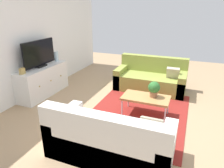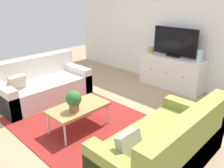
{
  "view_description": "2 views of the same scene",
  "coord_description": "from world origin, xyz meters",
  "px_view_note": "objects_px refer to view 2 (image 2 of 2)",
  "views": [
    {
      "loc": [
        -3.66,
        -1.04,
        2.07
      ],
      "look_at": [
        0.0,
        0.43,
        0.56
      ],
      "focal_mm": 32.9,
      "sensor_mm": 36.0,
      "label": 1
    },
    {
      "loc": [
        2.54,
        -2.19,
        1.99
      ],
      "look_at": [
        0.0,
        0.43,
        0.56
      ],
      "focal_mm": 36.87,
      "sensor_mm": 36.0,
      "label": 2
    }
  ],
  "objects_px": {
    "tv_console": "(171,72)",
    "potted_plant": "(74,100)",
    "flat_screen_tv": "(175,42)",
    "mantel_clock": "(151,50)",
    "couch_right_side": "(167,149)",
    "coffee_table": "(79,108)",
    "couch_left_side": "(42,86)",
    "glass_vase": "(200,56)"
  },
  "relations": [
    {
      "from": "tv_console",
      "to": "potted_plant",
      "type": "bearing_deg",
      "value": -90.4
    },
    {
      "from": "flat_screen_tv",
      "to": "mantel_clock",
      "type": "relative_size",
      "value": 7.8
    },
    {
      "from": "couch_right_side",
      "to": "coffee_table",
      "type": "height_order",
      "value": "couch_right_side"
    },
    {
      "from": "coffee_table",
      "to": "flat_screen_tv",
      "type": "xyz_separation_m",
      "value": [
        0.09,
        2.58,
        0.66
      ]
    },
    {
      "from": "mantel_clock",
      "to": "potted_plant",
      "type": "bearing_deg",
      "value": -77.86
    },
    {
      "from": "flat_screen_tv",
      "to": "couch_right_side",
      "type": "bearing_deg",
      "value": -60.4
    },
    {
      "from": "couch_left_side",
      "to": "flat_screen_tv",
      "type": "bearing_deg",
      "value": 57.65
    },
    {
      "from": "couch_right_side",
      "to": "mantel_clock",
      "type": "bearing_deg",
      "value": 129.52
    },
    {
      "from": "potted_plant",
      "to": "flat_screen_tv",
      "type": "height_order",
      "value": "flat_screen_tv"
    },
    {
      "from": "glass_vase",
      "to": "mantel_clock",
      "type": "height_order",
      "value": "glass_vase"
    },
    {
      "from": "coffee_table",
      "to": "flat_screen_tv",
      "type": "distance_m",
      "value": 2.67
    },
    {
      "from": "tv_console",
      "to": "couch_left_side",
      "type": "bearing_deg",
      "value": -122.56
    },
    {
      "from": "tv_console",
      "to": "mantel_clock",
      "type": "height_order",
      "value": "mantel_clock"
    },
    {
      "from": "couch_right_side",
      "to": "coffee_table",
      "type": "bearing_deg",
      "value": -172.6
    },
    {
      "from": "flat_screen_tv",
      "to": "coffee_table",
      "type": "bearing_deg",
      "value": -91.95
    },
    {
      "from": "potted_plant",
      "to": "glass_vase",
      "type": "bearing_deg",
      "value": 77.1
    },
    {
      "from": "potted_plant",
      "to": "tv_console",
      "type": "xyz_separation_m",
      "value": [
        0.02,
        2.7,
        -0.21
      ]
    },
    {
      "from": "coffee_table",
      "to": "tv_console",
      "type": "distance_m",
      "value": 2.56
    },
    {
      "from": "couch_right_side",
      "to": "mantel_clock",
      "type": "distance_m",
      "value": 3.12
    },
    {
      "from": "mantel_clock",
      "to": "coffee_table",
      "type": "bearing_deg",
      "value": -78.73
    },
    {
      "from": "tv_console",
      "to": "flat_screen_tv",
      "type": "bearing_deg",
      "value": 90.0
    },
    {
      "from": "couch_right_side",
      "to": "potted_plant",
      "type": "distance_m",
      "value": 1.45
    },
    {
      "from": "couch_left_side",
      "to": "tv_console",
      "type": "distance_m",
      "value": 2.82
    },
    {
      "from": "glass_vase",
      "to": "mantel_clock",
      "type": "xyz_separation_m",
      "value": [
        -1.2,
        0.0,
        -0.06
      ]
    },
    {
      "from": "coffee_table",
      "to": "mantel_clock",
      "type": "bearing_deg",
      "value": 101.27
    },
    {
      "from": "couch_left_side",
      "to": "glass_vase",
      "type": "distance_m",
      "value": 3.23
    },
    {
      "from": "tv_console",
      "to": "glass_vase",
      "type": "relative_size",
      "value": 5.8
    },
    {
      "from": "tv_console",
      "to": "flat_screen_tv",
      "type": "height_order",
      "value": "flat_screen_tv"
    },
    {
      "from": "couch_right_side",
      "to": "mantel_clock",
      "type": "xyz_separation_m",
      "value": [
        -1.96,
        2.37,
        0.5
      ]
    },
    {
      "from": "tv_console",
      "to": "couch_right_side",
      "type": "bearing_deg",
      "value": -60.2
    },
    {
      "from": "coffee_table",
      "to": "flat_screen_tv",
      "type": "height_order",
      "value": "flat_screen_tv"
    },
    {
      "from": "couch_right_side",
      "to": "potted_plant",
      "type": "relative_size",
      "value": 5.64
    },
    {
      "from": "coffee_table",
      "to": "potted_plant",
      "type": "xyz_separation_m",
      "value": [
        0.07,
        -0.13,
        0.2
      ]
    },
    {
      "from": "coffee_table",
      "to": "potted_plant",
      "type": "bearing_deg",
      "value": -62.49
    },
    {
      "from": "potted_plant",
      "to": "tv_console",
      "type": "bearing_deg",
      "value": 89.6
    },
    {
      "from": "tv_console",
      "to": "glass_vase",
      "type": "distance_m",
      "value": 0.77
    },
    {
      "from": "potted_plant",
      "to": "mantel_clock",
      "type": "distance_m",
      "value": 2.77
    },
    {
      "from": "flat_screen_tv",
      "to": "mantel_clock",
      "type": "height_order",
      "value": "flat_screen_tv"
    },
    {
      "from": "coffee_table",
      "to": "potted_plant",
      "type": "height_order",
      "value": "potted_plant"
    },
    {
      "from": "potted_plant",
      "to": "glass_vase",
      "type": "xyz_separation_m",
      "value": [
        0.62,
        2.7,
        0.27
      ]
    },
    {
      "from": "tv_console",
      "to": "mantel_clock",
      "type": "distance_m",
      "value": 0.73
    },
    {
      "from": "couch_right_side",
      "to": "glass_vase",
      "type": "distance_m",
      "value": 2.56
    }
  ]
}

